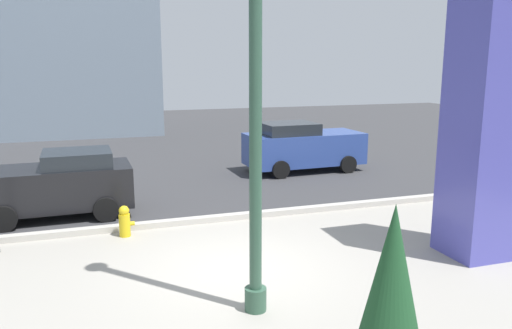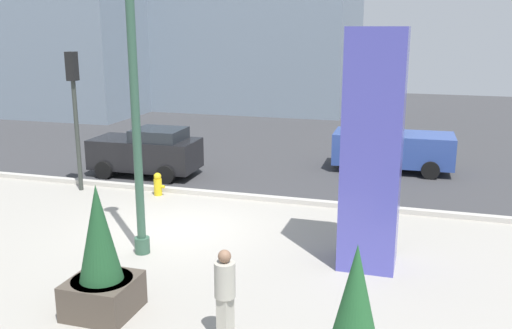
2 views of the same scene
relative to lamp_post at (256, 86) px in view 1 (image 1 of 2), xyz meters
name	(u,v)px [view 1 (image 1 of 2)]	position (x,y,z in m)	size (l,w,h in m)	color
ground_plane	(196,213)	(0.19, 5.72, -3.68)	(60.00, 60.00, 0.00)	#38383A
plaza_pavement	(272,317)	(0.19, -0.28, -3.68)	(18.00, 10.00, 0.02)	#9E998E
curb_strip	(203,220)	(0.19, 4.84, -3.60)	(18.00, 0.24, 0.16)	#B7B2A8
lamp_post	(256,86)	(0.00, 0.00, 0.00)	(0.44, 0.44, 7.53)	#335642
art_pillar_blue	(484,132)	(5.21, 0.93, -1.04)	(1.25, 1.25, 5.28)	#4C4CAD
fire_hydrant	(125,221)	(-1.77, 4.41, -3.31)	(0.36, 0.26, 0.75)	gold
car_passing_lane	(59,184)	(-3.28, 6.61, -2.81)	(3.87, 2.04, 1.73)	black
car_curb_west	(302,146)	(5.11, 9.89, -2.76)	(4.41, 2.19, 1.84)	#2D4793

